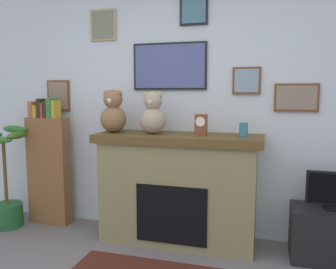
% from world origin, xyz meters
% --- Properties ---
extents(back_wall, '(5.20, 0.15, 2.60)m').
position_xyz_m(back_wall, '(-0.00, 2.00, 1.31)').
color(back_wall, silver).
rests_on(back_wall, ground_plane).
extents(fireplace, '(1.61, 0.58, 1.08)m').
position_xyz_m(fireplace, '(0.07, 1.68, 0.54)').
color(fireplace, '#837B52').
rests_on(fireplace, ground_plane).
extents(bookshelf, '(0.47, 0.16, 1.41)m').
position_xyz_m(bookshelf, '(-1.45, 1.74, 0.65)').
color(bookshelf, brown).
rests_on(bookshelf, ground_plane).
extents(potted_plant, '(0.45, 0.49, 1.11)m').
position_xyz_m(potted_plant, '(-1.83, 1.51, 0.40)').
color(potted_plant, '#1E592D').
rests_on(potted_plant, ground_plane).
extents(tv_stand, '(0.74, 0.40, 0.47)m').
position_xyz_m(tv_stand, '(1.50, 1.64, 0.23)').
color(tv_stand, black).
rests_on(tv_stand, ground_plane).
extents(candle_jar, '(0.08, 0.08, 0.13)m').
position_xyz_m(candle_jar, '(0.69, 1.66, 1.14)').
color(candle_jar, teal).
rests_on(candle_jar, fireplace).
extents(mantel_clock, '(0.11, 0.08, 0.20)m').
position_xyz_m(mantel_clock, '(0.30, 1.66, 1.18)').
color(mantel_clock, brown).
rests_on(mantel_clock, fireplace).
extents(teddy_bear_cream, '(0.27, 0.27, 0.43)m').
position_xyz_m(teddy_bear_cream, '(-0.61, 1.66, 1.27)').
color(teddy_bear_cream, olive).
rests_on(teddy_bear_cream, fireplace).
extents(teddy_bear_tan, '(0.26, 0.26, 0.42)m').
position_xyz_m(teddy_bear_tan, '(-0.18, 1.66, 1.26)').
color(teddy_bear_tan, tan).
rests_on(teddy_bear_tan, fireplace).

